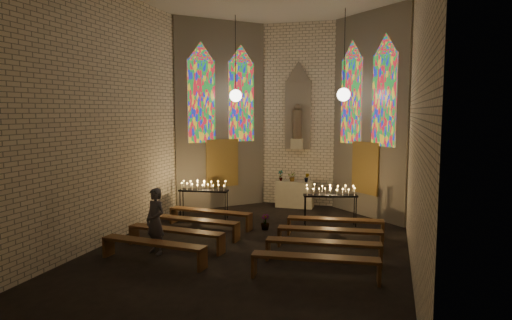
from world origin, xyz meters
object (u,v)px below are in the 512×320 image
Objects in this scene: votive_stand_right at (330,193)px; visitor at (155,221)px; aisle_flower_pot at (265,222)px; altar at (295,194)px; votive_stand_left at (204,188)px.

votive_stand_right is 1.03× the size of visitor.
visitor reaches higher than aisle_flower_pot.
votive_stand_right is at bearing -56.13° from altar.
aisle_flower_pot is at bearing -165.42° from votive_stand_right.
votive_stand_left is (-2.59, -2.73, 0.56)m from altar.
votive_stand_left is (-2.40, 0.82, 0.82)m from aisle_flower_pot.
votive_stand_left is 3.91m from visitor.
visitor is (-2.07, -3.07, 0.61)m from aisle_flower_pot.
altar is 0.82× the size of visitor.
altar is at bearing 39.30° from votive_stand_left.
votive_stand_right is (4.26, 0.25, 0.01)m from votive_stand_left.
visitor is at bearing -108.94° from altar.
votive_stand_right is at bearing -3.80° from votive_stand_left.
visitor reaches higher than altar.
votive_stand_right reaches higher than altar.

